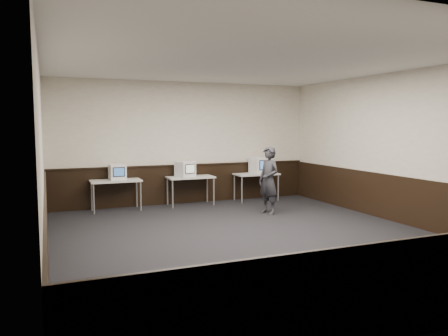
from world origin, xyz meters
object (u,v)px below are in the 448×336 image
object	(u,v)px
desk_center	(191,179)
emac_right	(260,165)
emac_center	(185,169)
person	(269,180)
emac_left	(117,172)
desk_right	(256,176)
desk_left	(116,183)

from	to	relation	value
desk_center	emac_right	size ratio (longest dim) A/B	2.26
desk_center	emac_center	distance (m)	0.31
person	emac_left	bearing A→B (deg)	-134.41
desk_right	emac_center	distance (m)	2.07
desk_left	desk_right	xyz separation A→B (m)	(3.80, 0.00, 0.00)
emac_center	emac_right	world-z (taller)	emac_right
desk_right	desk_left	bearing A→B (deg)	180.00
desk_center	emac_right	bearing A→B (deg)	1.11
emac_center	person	distance (m)	2.29
desk_left	emac_left	bearing A→B (deg)	33.65
desk_right	emac_left	xyz separation A→B (m)	(-3.75, 0.03, 0.26)
emac_right	desk_right	bearing A→B (deg)	-169.85
desk_left	emac_right	world-z (taller)	emac_right
desk_left	emac_center	xyz separation A→B (m)	(1.75, -0.02, 0.27)
desk_center	desk_right	size ratio (longest dim) A/B	1.00
person	desk_right	bearing A→B (deg)	147.07
desk_left	emac_right	bearing A→B (deg)	0.57
desk_center	desk_right	xyz separation A→B (m)	(1.90, 0.00, 0.00)
desk_left	emac_center	bearing A→B (deg)	-0.64
emac_right	person	bearing A→B (deg)	-118.84
desk_center	desk_right	world-z (taller)	same
emac_right	desk_left	bearing A→B (deg)	172.18
desk_left	emac_left	world-z (taller)	emac_left
desk_right	emac_left	world-z (taller)	emac_left
desk_left	desk_center	world-z (taller)	same
emac_left	emac_right	distance (m)	3.87
emac_left	person	xyz separation A→B (m)	(3.20, -1.77, -0.15)
emac_right	person	size ratio (longest dim) A/B	0.34
desk_center	desk_right	distance (m)	1.90
emac_center	emac_left	bearing A→B (deg)	159.92
emac_center	emac_right	size ratio (longest dim) A/B	1.00
desk_center	emac_right	world-z (taller)	emac_right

